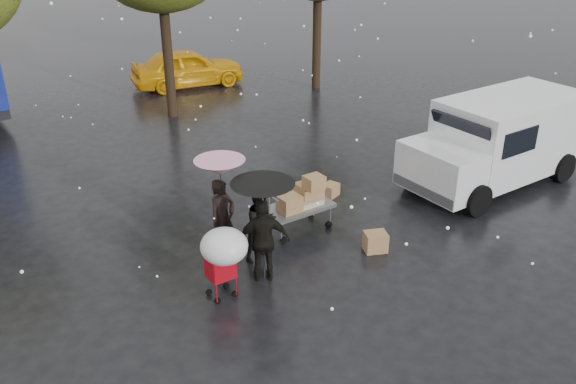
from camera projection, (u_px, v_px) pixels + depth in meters
ground at (275, 277)px, 11.75m from camera, size 90.00×90.00×0.00m
person_pink at (223, 220)px, 12.05m from camera, size 0.72×0.58×1.71m
person_middle at (261, 225)px, 12.06m from camera, size 0.83×0.71×1.51m
person_black at (264, 240)px, 11.35m from camera, size 1.06×0.83×1.68m
umbrella_pink at (220, 167)px, 11.56m from camera, size 0.99×0.99×2.14m
umbrella_black at (263, 191)px, 10.91m from camera, size 1.17×1.17×2.01m
vendor_cart at (302, 199)px, 13.16m from camera, size 1.52×0.80×1.27m
shopping_cart at (224, 250)px, 10.62m from camera, size 0.84×0.84×1.46m
white_van at (499, 140)px, 15.20m from camera, size 4.91×2.18×2.20m
box_ground_near at (375, 242)px, 12.56m from camera, size 0.56×0.51×0.41m
box_ground_far at (330, 190)px, 14.89m from camera, size 0.48×0.43×0.31m
yellow_taxi at (187, 68)px, 23.39m from camera, size 4.48×2.42×1.45m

